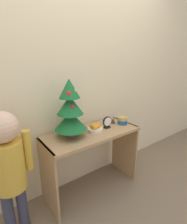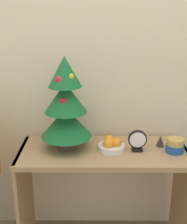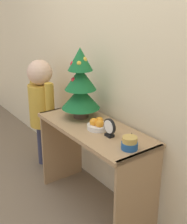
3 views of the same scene
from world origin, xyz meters
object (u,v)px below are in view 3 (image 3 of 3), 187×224
object	(u,v)px
figurine	(132,137)
desk_clock	(109,128)
child_figure	(42,102)
singing_bowl	(130,143)
fruit_bowl	(98,125)
mini_tree	(81,84)

from	to	relation	value
figurine	desk_clock	bearing A→B (deg)	-155.24
child_figure	singing_bowl	bearing A→B (deg)	0.36
desk_clock	singing_bowl	bearing A→B (deg)	-2.78
fruit_bowl	figurine	size ratio (longest dim) A/B	2.27
fruit_bowl	desk_clock	bearing A→B (deg)	-4.59
fruit_bowl	desk_clock	size ratio (longest dim) A/B	1.20
desk_clock	figurine	size ratio (longest dim) A/B	1.89
desk_clock	figurine	bearing A→B (deg)	24.76
fruit_bowl	figurine	world-z (taller)	fruit_bowl
mini_tree	child_figure	size ratio (longest dim) A/B	0.52
mini_tree	singing_bowl	xyz separation A→B (m)	(0.63, -0.05, -0.23)
singing_bowl	child_figure	distance (m)	1.21
singing_bowl	child_figure	xyz separation A→B (m)	(-1.21, -0.01, -0.06)
singing_bowl	mini_tree	bearing A→B (deg)	175.33
mini_tree	desk_clock	xyz separation A→B (m)	(0.42, -0.04, -0.20)
singing_bowl	desk_clock	xyz separation A→B (m)	(-0.22, 0.01, 0.02)
fruit_bowl	figurine	xyz separation A→B (m)	(0.30, 0.06, 0.00)
mini_tree	desk_clock	bearing A→B (deg)	-5.66
singing_bowl	child_figure	size ratio (longest dim) A/B	0.10
mini_tree	child_figure	xyz separation A→B (m)	(-0.58, -0.06, -0.29)
mini_tree	fruit_bowl	size ratio (longest dim) A/B	3.53
figurine	child_figure	size ratio (longest dim) A/B	0.06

